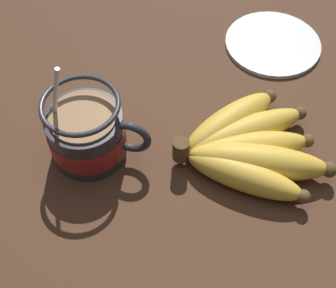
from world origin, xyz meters
TOP-DOWN VIEW (x-y plane):
  - table at (0.00, 0.00)cm, footprint 125.54×125.54cm
  - coffee_mug at (-1.91, 0.65)cm, footprint 12.80×9.23cm
  - banana_bunch at (16.82, 4.04)cm, footprint 19.22×17.17cm
  - small_plate at (18.39, 24.97)cm, footprint 14.06×14.06cm

SIDE VIEW (x-z plane):
  - table at x=0.00cm, z-range 0.00..2.87cm
  - small_plate at x=18.39cm, z-range 2.87..3.47cm
  - banana_bunch at x=16.82cm, z-range 2.65..6.97cm
  - coffee_mug at x=-1.91cm, z-range -0.46..13.58cm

